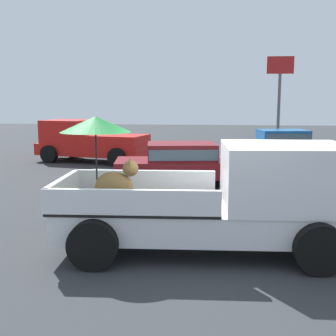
% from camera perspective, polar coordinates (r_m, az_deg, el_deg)
% --- Properties ---
extents(ground_plane, '(80.00, 80.00, 0.00)m').
position_cam_1_polar(ground_plane, '(7.74, 4.70, -10.90)').
color(ground_plane, '#2D3033').
extents(pickup_truck_main, '(5.15, 2.49, 2.37)m').
position_cam_1_polar(pickup_truck_main, '(7.49, 7.81, -3.84)').
color(pickup_truck_main, black).
rests_on(pickup_truck_main, ground).
extents(pickup_truck_far, '(5.08, 2.97, 1.80)m').
position_cam_1_polar(pickup_truck_far, '(18.83, -10.63, 3.51)').
color(pickup_truck_far, black).
rests_on(pickup_truck_far, ground).
extents(parked_sedan_near, '(4.52, 2.48, 1.33)m').
position_cam_1_polar(parked_sedan_near, '(20.06, 15.32, 3.30)').
color(parked_sedan_near, black).
rests_on(parked_sedan_near, ground).
extents(parked_sedan_far, '(4.52, 2.46, 1.33)m').
position_cam_1_polar(parked_sedan_far, '(13.31, 2.08, 0.85)').
color(parked_sedan_far, black).
rests_on(parked_sedan_far, ground).
extents(motel_sign, '(1.40, 0.16, 4.96)m').
position_cam_1_polar(motel_sign, '(23.76, 14.79, 10.82)').
color(motel_sign, '#59595B').
rests_on(motel_sign, ground).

